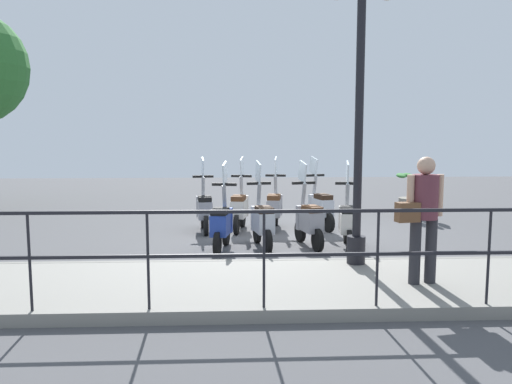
{
  "coord_description": "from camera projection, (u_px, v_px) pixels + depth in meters",
  "views": [
    {
      "loc": [
        -9.41,
        0.94,
        2.01
      ],
      "look_at": [
        0.2,
        0.5,
        0.9
      ],
      "focal_mm": 35.0,
      "sensor_mm": 36.0,
      "label": 1
    }
  ],
  "objects": [
    {
      "name": "scooter_far_0",
      "position": [
        320.0,
        206.0,
        10.64
      ],
      "size": [
        1.2,
        0.54,
        1.54
      ],
      "rotation": [
        0.0,
        0.0,
        0.29
      ],
      "color": "black",
      "rests_on": "ground_plane"
    },
    {
      "name": "scooter_near_1",
      "position": [
        309.0,
        220.0,
        8.93
      ],
      "size": [
        1.21,
        0.51,
        1.54
      ],
      "rotation": [
        0.0,
        0.0,
        0.24
      ],
      "color": "black",
      "rests_on": "ground_plane"
    },
    {
      "name": "scooter_far_2",
      "position": [
        240.0,
        208.0,
        10.43
      ],
      "size": [
        1.23,
        0.47,
        1.54
      ],
      "rotation": [
        0.0,
        0.0,
        -0.17
      ],
      "color": "black",
      "rests_on": "ground_plane"
    },
    {
      "name": "scooter_far_3",
      "position": [
        204.0,
        209.0,
        10.32
      ],
      "size": [
        1.23,
        0.44,
        1.54
      ],
      "rotation": [
        0.0,
        0.0,
        0.13
      ],
      "color": "black",
      "rests_on": "ground_plane"
    },
    {
      "name": "scooter_near_2",
      "position": [
        262.0,
        221.0,
        8.85
      ],
      "size": [
        1.23,
        0.47,
        1.54
      ],
      "rotation": [
        0.0,
        0.0,
        0.18
      ],
      "color": "black",
      "rests_on": "ground_plane"
    },
    {
      "name": "scooter_near_0",
      "position": [
        348.0,
        221.0,
        8.84
      ],
      "size": [
        1.23,
        0.46,
        1.54
      ],
      "rotation": [
        0.0,
        0.0,
        -0.16
      ],
      "color": "black",
      "rests_on": "ground_plane"
    },
    {
      "name": "promenade_walkway",
      "position": [
        306.0,
        284.0,
        6.47
      ],
      "size": [
        2.2,
        20.0,
        0.15
      ],
      "color": "gray",
      "rests_on": "ground_plane"
    },
    {
      "name": "lamp_post_near",
      "position": [
        359.0,
        131.0,
        7.03
      ],
      "size": [
        0.26,
        0.9,
        4.29
      ],
      "color": "black",
      "rests_on": "promenade_walkway"
    },
    {
      "name": "fence_railing",
      "position": [
        321.0,
        239.0,
        5.34
      ],
      "size": [
        0.04,
        16.03,
        1.07
      ],
      "color": "black",
      "rests_on": "promenade_walkway"
    },
    {
      "name": "ground_plane",
      "position": [
        282.0,
        239.0,
        9.61
      ],
      "size": [
        28.0,
        28.0,
        0.0
      ],
      "primitive_type": "plane",
      "color": "#4C4C4F"
    },
    {
      "name": "potted_palm",
      "position": [
        410.0,
        198.0,
        12.34
      ],
      "size": [
        1.06,
        0.66,
        1.05
      ],
      "color": "slate",
      "rests_on": "ground_plane"
    },
    {
      "name": "scooter_near_3",
      "position": [
        222.0,
        223.0,
        8.64
      ],
      "size": [
        1.23,
        0.47,
        1.54
      ],
      "rotation": [
        0.0,
        0.0,
        -0.17
      ],
      "color": "black",
      "rests_on": "ground_plane"
    },
    {
      "name": "scooter_far_1",
      "position": [
        274.0,
        207.0,
        10.59
      ],
      "size": [
        1.23,
        0.47,
        1.54
      ],
      "rotation": [
        0.0,
        0.0,
        -0.16
      ],
      "color": "black",
      "rests_on": "ground_plane"
    },
    {
      "name": "pedestrian_with_bag",
      "position": [
        423.0,
        210.0,
        6.16
      ],
      "size": [
        0.37,
        0.64,
        1.59
      ],
      "rotation": [
        0.0,
        0.0,
        0.18
      ],
      "color": "#28282D",
      "rests_on": "promenade_walkway"
    }
  ]
}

